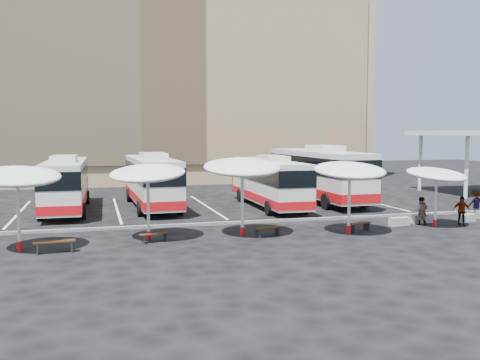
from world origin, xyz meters
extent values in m
plane|color=black|center=(0.00, 0.00, 0.00)|extent=(120.00, 120.00, 0.00)
cube|color=tan|center=(0.00, 32.00, 12.50)|extent=(42.00, 18.00, 25.00)
cube|color=tan|center=(0.00, 22.90, 12.00)|extent=(40.00, 0.30, 20.00)
cylinder|color=silver|center=(20.00, 7.00, 2.40)|extent=(0.30, 0.30, 4.80)
cylinder|color=silver|center=(20.00, 13.00, 2.40)|extent=(0.30, 0.30, 4.80)
cube|color=black|center=(0.00, 0.50, 0.07)|extent=(34.00, 0.25, 0.15)
cube|color=white|center=(-12.00, 8.00, 0.01)|extent=(0.15, 12.00, 0.01)
cube|color=white|center=(-6.00, 8.00, 0.01)|extent=(0.15, 12.00, 0.01)
cube|color=white|center=(0.00, 8.00, 0.01)|extent=(0.15, 12.00, 0.01)
cube|color=white|center=(6.00, 8.00, 0.01)|extent=(0.15, 12.00, 0.01)
cube|color=white|center=(12.00, 8.00, 0.01)|extent=(0.15, 12.00, 0.01)
cube|color=silver|center=(-9.17, 8.18, 1.83)|extent=(2.56, 11.29, 2.81)
cube|color=black|center=(-9.17, 8.18, 2.39)|extent=(2.62, 11.34, 1.03)
cube|color=red|center=(-9.17, 8.18, 0.80)|extent=(2.62, 11.34, 0.52)
cube|color=red|center=(-9.06, 13.80, 1.12)|extent=(2.40, 0.23, 1.31)
cube|color=silver|center=(-9.19, 7.24, 3.42)|extent=(1.55, 2.84, 0.37)
cylinder|color=black|center=(-10.27, 11.48, 0.47)|extent=(0.35, 0.94, 0.94)
cylinder|color=black|center=(-7.93, 11.44, 0.47)|extent=(0.35, 0.94, 0.94)
cylinder|color=black|center=(-10.41, 4.46, 0.47)|extent=(0.35, 0.94, 0.94)
cylinder|color=black|center=(-8.07, 4.41, 0.47)|extent=(0.35, 0.94, 0.94)
cube|color=silver|center=(-3.67, 8.49, 1.88)|extent=(2.73, 11.63, 2.89)
cube|color=black|center=(-3.67, 8.49, 2.46)|extent=(2.79, 11.69, 1.06)
cube|color=red|center=(-3.67, 8.49, 0.82)|extent=(2.79, 11.69, 0.53)
cube|color=red|center=(-3.83, 14.27, 1.16)|extent=(2.47, 0.26, 1.35)
cube|color=silver|center=(-3.64, 7.53, 3.52)|extent=(1.62, 2.93, 0.39)
cylinder|color=black|center=(-4.97, 11.83, 0.48)|extent=(0.36, 0.97, 0.96)
cylinder|color=black|center=(-2.56, 11.90, 0.48)|extent=(0.36, 0.97, 0.96)
cylinder|color=black|center=(-4.77, 4.60, 0.48)|extent=(0.36, 0.97, 0.96)
cylinder|color=black|center=(-2.36, 4.67, 0.48)|extent=(0.36, 0.97, 0.96)
cube|color=silver|center=(3.98, 6.54, 1.78)|extent=(2.41, 11.01, 2.75)
cube|color=black|center=(3.98, 6.54, 2.33)|extent=(2.47, 11.06, 1.01)
cube|color=red|center=(3.98, 6.54, 0.78)|extent=(2.47, 11.06, 0.50)
cube|color=red|center=(4.04, 12.03, 1.10)|extent=(2.35, 0.21, 1.28)
cube|color=silver|center=(3.97, 5.63, 3.34)|extent=(1.50, 2.76, 0.37)
cylinder|color=black|center=(2.87, 9.76, 0.46)|extent=(0.33, 0.92, 0.92)
cylinder|color=black|center=(5.16, 9.73, 0.46)|extent=(0.33, 0.92, 0.92)
cylinder|color=black|center=(2.79, 2.89, 0.46)|extent=(0.33, 0.92, 0.92)
cylinder|color=black|center=(5.08, 2.87, 0.46)|extent=(0.33, 0.92, 0.92)
cube|color=silver|center=(8.48, 8.59, 2.09)|extent=(2.91, 12.92, 3.22)
cube|color=black|center=(8.48, 8.59, 2.74)|extent=(2.97, 12.98, 1.18)
cube|color=red|center=(8.48, 8.59, 0.91)|extent=(2.97, 12.98, 0.59)
cube|color=red|center=(8.37, 15.02, 1.29)|extent=(2.75, 0.26, 1.50)
cube|color=silver|center=(8.50, 7.51, 3.91)|extent=(1.77, 3.25, 0.43)
cylinder|color=black|center=(7.07, 12.32, 0.54)|extent=(0.39, 1.08, 1.07)
cylinder|color=black|center=(9.75, 12.36, 0.54)|extent=(0.39, 1.08, 1.07)
cylinder|color=black|center=(7.21, 4.27, 0.54)|extent=(0.39, 1.08, 1.07)
cylinder|color=black|center=(9.89, 4.32, 0.54)|extent=(0.39, 1.08, 1.07)
cylinder|color=silver|center=(-10.49, -3.68, 1.57)|extent=(0.18, 0.18, 3.14)
cylinder|color=red|center=(-10.49, -3.68, 0.21)|extent=(0.28, 0.28, 0.42)
ellipsoid|color=white|center=(-10.49, -3.68, 3.19)|extent=(4.36, 4.39, 1.07)
cylinder|color=silver|center=(-4.99, -2.66, 1.55)|extent=(0.19, 0.19, 3.09)
cylinder|color=red|center=(-4.99, -2.66, 0.21)|extent=(0.30, 0.30, 0.41)
ellipsoid|color=white|center=(-4.99, -2.66, 3.14)|extent=(4.65, 4.67, 1.06)
cylinder|color=silver|center=(-0.50, -2.90, 1.65)|extent=(0.17, 0.17, 3.30)
cylinder|color=red|center=(-0.50, -2.90, 0.22)|extent=(0.26, 0.26, 0.44)
ellipsoid|color=white|center=(-0.50, -2.90, 3.36)|extent=(4.07, 4.12, 1.13)
cylinder|color=silver|center=(4.75, -3.77, 1.56)|extent=(0.16, 0.16, 3.12)
cylinder|color=red|center=(4.75, -3.77, 0.21)|extent=(0.25, 0.25, 0.42)
ellipsoid|color=white|center=(4.75, -3.77, 3.17)|extent=(3.82, 3.86, 1.07)
cylinder|color=silver|center=(10.15, -3.11, 1.38)|extent=(0.16, 0.16, 2.77)
cylinder|color=red|center=(10.15, -3.11, 0.18)|extent=(0.25, 0.25, 0.37)
ellipsoid|color=white|center=(10.15, -3.11, 2.81)|extent=(3.85, 3.88, 0.95)
cube|color=black|center=(-9.05, -4.42, 0.48)|extent=(1.71, 0.57, 0.07)
cube|color=black|center=(-9.72, -4.46, 0.22)|extent=(0.10, 0.43, 0.45)
cube|color=black|center=(-8.38, -4.37, 0.22)|extent=(0.10, 0.43, 0.45)
cube|color=black|center=(-4.79, -3.30, 0.39)|extent=(1.41, 0.73, 0.05)
cube|color=black|center=(-5.32, -3.45, 0.18)|extent=(0.15, 0.35, 0.36)
cube|color=black|center=(-4.27, -3.15, 0.18)|extent=(0.15, 0.35, 0.36)
cube|color=black|center=(0.66, -3.35, 0.41)|extent=(1.48, 0.77, 0.06)
cube|color=black|center=(0.11, -3.51, 0.19)|extent=(0.16, 0.37, 0.38)
cube|color=black|center=(1.22, -3.19, 0.19)|extent=(0.16, 0.37, 0.38)
cube|color=black|center=(5.59, -3.29, 0.40)|extent=(1.44, 0.89, 0.06)
cube|color=black|center=(5.07, -3.51, 0.19)|extent=(0.19, 0.35, 0.37)
cube|color=black|center=(6.11, -3.08, 0.19)|extent=(0.19, 0.35, 0.37)
cube|color=gray|center=(8.49, -2.32, 0.22)|extent=(1.23, 0.55, 0.44)
cube|color=gray|center=(10.14, -1.88, 0.24)|extent=(1.29, 0.56, 0.47)
cube|color=gray|center=(12.87, -2.24, 0.21)|extent=(1.19, 0.68, 0.42)
imported|color=black|center=(9.83, -2.45, 0.76)|extent=(0.61, 0.46, 1.53)
imported|color=black|center=(9.74, -2.40, 0.76)|extent=(0.89, 0.80, 1.52)
imported|color=black|center=(11.81, -3.06, 0.79)|extent=(1.00, 0.75, 1.58)
imported|color=black|center=(14.47, -0.94, 0.83)|extent=(1.12, 0.72, 1.65)
camera|label=1|loc=(-7.37, -27.61, 4.98)|focal=40.00mm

